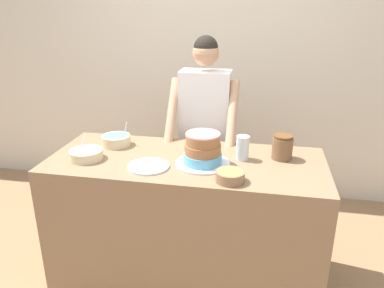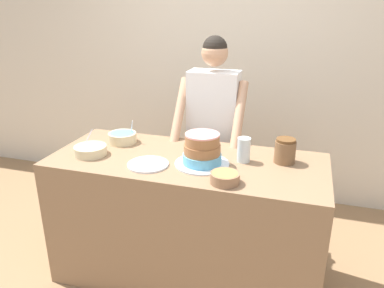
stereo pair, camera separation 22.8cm
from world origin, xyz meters
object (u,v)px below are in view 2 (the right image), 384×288
ceramic_plate (148,164)px  stoneware_jar (285,151)px  frosting_bowl_blue (122,137)px  person_baker (213,122)px  cake (202,151)px  frosting_bowl_olive (225,177)px  frosting_bowl_pink (90,150)px  drinking_glass (244,150)px

ceramic_plate → stoneware_jar: (0.79, 0.29, 0.07)m
frosting_bowl_blue → ceramic_plate: size_ratio=0.78×
person_baker → ceramic_plate: bearing=-106.9°
frosting_bowl_blue → stoneware_jar: size_ratio=1.26×
cake → frosting_bowl_olive: bearing=-47.6°
frosting_bowl_blue → frosting_bowl_pink: bearing=-109.1°
frosting_bowl_olive → ceramic_plate: bearing=169.1°
frosting_bowl_pink → frosting_bowl_blue: frosting_bowl_blue is taller
ceramic_plate → stoneware_jar: size_ratio=1.62×
frosting_bowl_blue → drinking_glass: (0.87, -0.08, 0.04)m
frosting_bowl_blue → drinking_glass: 0.88m
person_baker → frosting_bowl_blue: bearing=-143.1°
ceramic_plate → person_baker: bearing=73.1°
frosting_bowl_pink → ceramic_plate: size_ratio=0.83×
frosting_bowl_pink → person_baker: bearing=46.7°
frosting_bowl_pink → stoneware_jar: stoneware_jar is taller
cake → frosting_bowl_blue: 0.67m
frosting_bowl_blue → cake: bearing=-17.8°
frosting_bowl_pink → drinking_glass: 0.98m
person_baker → frosting_bowl_pink: (-0.65, -0.68, -0.05)m
frosting_bowl_olive → frosting_bowl_blue: (-0.83, 0.41, 0.01)m
drinking_glass → frosting_bowl_pink: bearing=-169.2°
drinking_glass → person_baker: bearing=122.7°
cake → frosting_bowl_blue: (-0.64, 0.21, -0.05)m
ceramic_plate → frosting_bowl_olive: bearing=-10.9°
frosting_bowl_pink → stoneware_jar: 1.24m
cake → drinking_glass: (0.23, 0.12, -0.01)m
frosting_bowl_olive → ceramic_plate: 0.51m
frosting_bowl_olive → person_baker: bearing=108.4°
person_baker → cake: (0.09, -0.62, 0.01)m
frosting_bowl_olive → frosting_bowl_pink: size_ratio=0.78×
stoneware_jar → ceramic_plate: bearing=-159.8°
person_baker → drinking_glass: size_ratio=10.40×
frosting_bowl_olive → drinking_glass: size_ratio=1.06×
person_baker → stoneware_jar: bearing=-38.0°
frosting_bowl_blue → drinking_glass: size_ratio=1.28×
frosting_bowl_blue → ceramic_plate: (0.33, -0.32, -0.03)m
ceramic_plate → stoneware_jar: bearing=20.2°
ceramic_plate → frosting_bowl_pink: bearing=173.7°
person_baker → frosting_bowl_pink: bearing=-133.3°
cake → frosting_bowl_olive: (0.19, -0.21, -0.06)m
drinking_glass → ceramic_plate: size_ratio=0.61×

